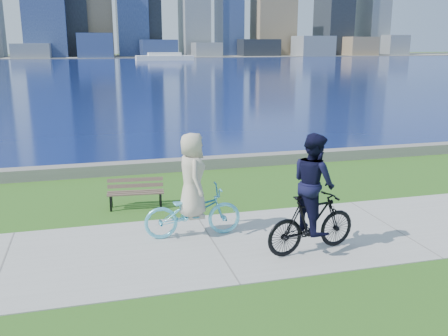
# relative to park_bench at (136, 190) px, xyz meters

# --- Properties ---
(ground) EXTENTS (320.00, 320.00, 0.00)m
(ground) POSITION_rel_park_bench_xyz_m (1.30, -2.84, -0.43)
(ground) COLOR #275717
(ground) RESTS_ON ground
(concrete_path) EXTENTS (80.00, 3.50, 0.02)m
(concrete_path) POSITION_rel_park_bench_xyz_m (1.30, -2.84, -0.42)
(concrete_path) COLOR #9E9D99
(concrete_path) RESTS_ON ground
(seawall) EXTENTS (90.00, 0.50, 0.35)m
(seawall) POSITION_rel_park_bench_xyz_m (1.30, 3.36, -0.26)
(seawall) COLOR slate
(seawall) RESTS_ON ground
(bay_water) EXTENTS (320.00, 131.00, 0.01)m
(bay_water) POSITION_rel_park_bench_xyz_m (1.30, 69.16, -0.43)
(bay_water) COLOR #0C194F
(bay_water) RESTS_ON ground
(far_shore) EXTENTS (320.00, 30.00, 0.12)m
(far_shore) POSITION_rel_park_bench_xyz_m (1.30, 127.16, -0.37)
(far_shore) COLOR gray
(far_shore) RESTS_ON ground
(ferry_far) EXTENTS (12.09, 3.46, 1.64)m
(ferry_far) POSITION_rel_park_bench_xyz_m (14.97, 96.04, 0.25)
(ferry_far) COLOR white
(ferry_far) RESTS_ON ground
(park_bench) EXTENTS (1.41, 0.60, 0.71)m
(park_bench) POSITION_rel_park_bench_xyz_m (0.00, 0.00, 0.00)
(park_bench) COLOR black
(park_bench) RESTS_ON ground
(cyclist_woman) EXTENTS (0.76, 2.05, 2.20)m
(cyclist_woman) POSITION_rel_park_bench_xyz_m (0.98, -2.25, 0.40)
(cyclist_woman) COLOR #60CBEA
(cyclist_woman) RESTS_ON ground
(cyclist_man) EXTENTS (0.89, 2.00, 2.34)m
(cyclist_man) POSITION_rel_park_bench_xyz_m (3.03, -3.63, 0.57)
(cyclist_man) COLOR black
(cyclist_man) RESTS_ON ground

